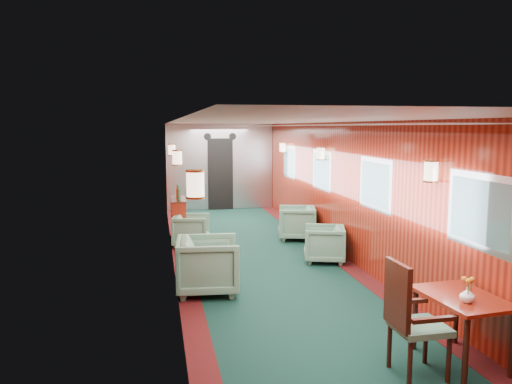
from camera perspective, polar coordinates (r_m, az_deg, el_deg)
room at (r=8.20m, az=1.00°, el=2.71°), size 12.00×12.10×2.40m
bulkhead at (r=14.05m, az=-4.13°, el=2.83°), size 2.98×0.17×2.39m
windows_right at (r=8.89m, az=10.08°, el=1.76°), size 0.02×8.60×0.80m
wall_sconces at (r=8.74m, az=0.22°, el=4.02°), size 2.97×7.97×0.25m
dining_table at (r=5.38m, az=22.48°, el=-12.01°), size 0.71×0.96×0.68m
side_chair at (r=4.94m, az=17.14°, el=-13.26°), size 0.50×0.52×1.10m
credenza at (r=10.35m, az=-8.89°, el=-3.05°), size 0.30×0.96×1.14m
flower_vase at (r=5.14m, az=23.01°, el=-10.78°), size 0.16×0.16×0.15m
armchair_left_near at (r=7.08m, az=-5.49°, el=-8.33°), size 0.93×0.91×0.79m
armchair_left_far at (r=9.84m, az=-7.40°, el=-4.35°), size 0.80×0.78×0.62m
armchair_right_near at (r=8.71m, az=7.79°, el=-5.89°), size 0.85×0.84×0.63m
armchair_right_far at (r=10.37m, az=4.67°, el=-3.52°), size 0.91×0.90×0.69m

